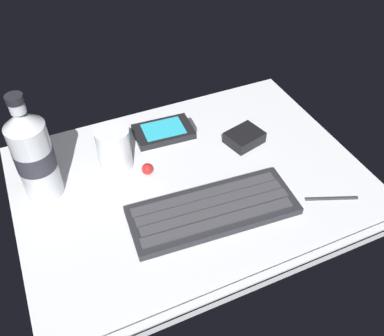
% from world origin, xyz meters
% --- Properties ---
extents(ground_plane, '(0.64, 0.48, 0.03)m').
position_xyz_m(ground_plane, '(0.00, -0.00, -0.01)').
color(ground_plane, silver).
extents(keyboard, '(0.30, 0.13, 0.02)m').
position_xyz_m(keyboard, '(-0.00, -0.09, 0.01)').
color(keyboard, '#232328').
rests_on(keyboard, ground_plane).
extents(handheld_device, '(0.13, 0.08, 0.02)m').
position_xyz_m(handheld_device, '(0.00, 0.15, 0.01)').
color(handheld_device, black).
rests_on(handheld_device, ground_plane).
extents(juice_cup, '(0.06, 0.06, 0.09)m').
position_xyz_m(juice_cup, '(-0.12, 0.10, 0.04)').
color(juice_cup, silver).
rests_on(juice_cup, ground_plane).
extents(water_bottle, '(0.07, 0.07, 0.21)m').
position_xyz_m(water_bottle, '(-0.26, 0.08, 0.09)').
color(water_bottle, silver).
rests_on(water_bottle, ground_plane).
extents(charger_block, '(0.08, 0.07, 0.02)m').
position_xyz_m(charger_block, '(0.14, 0.06, 0.01)').
color(charger_block, black).
rests_on(charger_block, ground_plane).
extents(trackball_mouse, '(0.02, 0.02, 0.02)m').
position_xyz_m(trackball_mouse, '(-0.07, 0.05, 0.01)').
color(trackball_mouse, red).
rests_on(trackball_mouse, ground_plane).
extents(stylus_pen, '(0.09, 0.04, 0.01)m').
position_xyz_m(stylus_pen, '(0.21, -0.15, 0.00)').
color(stylus_pen, '#26262B').
rests_on(stylus_pen, ground_plane).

